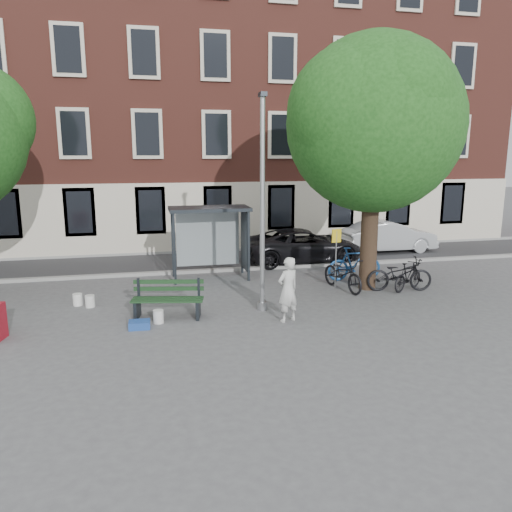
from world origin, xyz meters
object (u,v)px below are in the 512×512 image
(bus_shelter, at_px, (220,226))
(car_dark, at_px, (303,245))
(bike_a, at_px, (399,274))
(notice_sign, at_px, (336,245))
(bike_c, at_px, (343,274))
(bike_b, at_px, (354,263))
(bench, at_px, (168,301))
(lamppost, at_px, (262,215))
(bike_d, at_px, (408,276))
(painter, at_px, (288,290))
(car_silver, at_px, (388,236))

(bus_shelter, distance_m, car_dark, 4.40)
(bike_a, bearing_deg, notice_sign, 76.57)
(car_dark, bearing_deg, bike_c, 176.82)
(bike_a, distance_m, bike_b, 1.89)
(bus_shelter, relative_size, bench, 1.39)
(lamppost, relative_size, bike_b, 3.01)
(bike_d, height_order, notice_sign, notice_sign)
(bike_d, bearing_deg, painter, 83.37)
(bus_shelter, relative_size, painter, 1.59)
(bike_a, distance_m, car_dark, 5.29)
(bus_shelter, height_order, bike_d, bus_shelter)
(bike_a, distance_m, bike_c, 1.86)
(lamppost, bearing_deg, bike_a, 11.59)
(painter, bearing_deg, bike_d, -179.37)
(bus_shelter, bearing_deg, painter, -78.62)
(painter, distance_m, car_silver, 11.09)
(lamppost, xyz_separation_m, bike_a, (4.91, 1.01, -2.22))
(bike_b, distance_m, notice_sign, 1.58)
(bench, xyz_separation_m, bike_b, (6.76, 2.77, 0.14))
(bike_b, bearing_deg, notice_sign, 127.17)
(lamppost, distance_m, painter, 2.25)
(painter, bearing_deg, bus_shelter, -102.17)
(painter, xyz_separation_m, car_silver, (7.25, 8.40, -0.17))
(bus_shelter, distance_m, bike_d, 6.77)
(bike_c, bearing_deg, bike_b, 39.11)
(bench, height_order, car_dark, car_dark)
(car_silver, bearing_deg, bus_shelter, 109.69)
(car_dark, bearing_deg, notice_sign, 175.02)
(painter, relative_size, notice_sign, 0.89)
(bus_shelter, relative_size, bike_b, 1.40)
(lamppost, height_order, notice_sign, lamppost)
(bike_c, distance_m, bike_d, 2.17)
(bike_a, relative_size, notice_sign, 1.07)
(bus_shelter, bearing_deg, bench, -116.70)
(lamppost, relative_size, bike_d, 3.77)
(bus_shelter, height_order, notice_sign, bus_shelter)
(bike_a, xyz_separation_m, bike_c, (-1.79, 0.51, -0.01))
(bench, bearing_deg, bike_d, 19.01)
(lamppost, bearing_deg, bike_d, 10.89)
(painter, relative_size, bike_a, 0.83)
(bike_d, xyz_separation_m, car_silver, (2.46, 6.25, 0.23))
(notice_sign, bearing_deg, bench, -171.70)
(bike_a, xyz_separation_m, car_dark, (-1.75, 4.99, 0.14))
(bike_c, height_order, car_silver, car_silver)
(bike_a, height_order, car_dark, car_dark)
(bike_b, height_order, notice_sign, notice_sign)
(bike_b, distance_m, bike_c, 1.48)
(bench, distance_m, bike_d, 8.02)
(painter, xyz_separation_m, bench, (-3.16, 1.06, -0.43))
(lamppost, distance_m, bus_shelter, 4.24)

